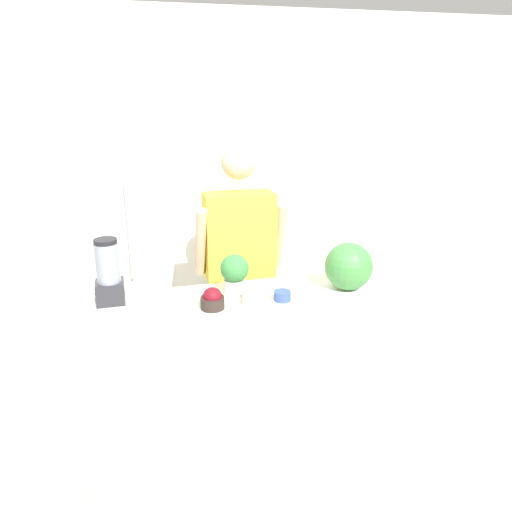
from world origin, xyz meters
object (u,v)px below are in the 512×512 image
object	(u,v)px
watermelon	(349,266)
bowl_small_blue	(282,296)
refrigerator	(100,245)
potted_plant	(235,272)
bowl_cream	(253,296)
person	(240,270)
bowl_cherries	(212,300)
blender	(109,274)

from	to	relation	value
watermelon	bowl_small_blue	distance (m)	0.42
refrigerator	potted_plant	size ratio (longest dim) A/B	8.06
bowl_cream	person	bearing A→B (deg)	83.49
bowl_small_blue	potted_plant	size ratio (longest dim) A/B	0.41
refrigerator	watermelon	xyz separation A→B (m)	(1.40, -1.22, 0.14)
refrigerator	bowl_cherries	world-z (taller)	refrigerator
blender	bowl_cherries	bearing A→B (deg)	-22.89
refrigerator	watermelon	distance (m)	1.86
bowl_cream	blender	bearing A→B (deg)	163.11
refrigerator	person	world-z (taller)	refrigerator
person	bowl_small_blue	distance (m)	0.66
watermelon	blender	size ratio (longest dim) A/B	0.76
watermelon	potted_plant	bearing A→B (deg)	167.80
refrigerator	blender	xyz separation A→B (m)	(0.09, -1.04, 0.15)
potted_plant	blender	bearing A→B (deg)	176.21
person	potted_plant	size ratio (longest dim) A/B	7.37
bowl_cream	refrigerator	bearing A→B (deg)	123.47
watermelon	refrigerator	bearing A→B (deg)	139.08
refrigerator	potted_plant	xyz separation A→B (m)	(0.77, -1.08, 0.11)
refrigerator	blender	world-z (taller)	refrigerator
bowl_cherries	bowl_cream	size ratio (longest dim) A/B	1.05
bowl_cherries	blender	size ratio (longest dim) A/B	0.36
person	watermelon	distance (m)	0.81
person	bowl_cream	xyz separation A→B (m)	(-0.07, -0.66, 0.10)
bowl_cream	potted_plant	bearing A→B (deg)	108.83
watermelon	bowl_cream	xyz separation A→B (m)	(-0.57, -0.04, -0.10)
bowl_small_blue	blender	world-z (taller)	blender
blender	potted_plant	world-z (taller)	blender
bowl_cherries	refrigerator	bearing A→B (deg)	116.02
refrigerator	potted_plant	distance (m)	1.33
bowl_cream	bowl_small_blue	distance (m)	0.17
refrigerator	watermelon	size ratio (longest dim) A/B	6.73
person	refrigerator	bearing A→B (deg)	146.35
bowl_cream	watermelon	bearing A→B (deg)	4.38
bowl_cream	blender	distance (m)	0.79
potted_plant	bowl_cream	bearing A→B (deg)	-71.17
bowl_cream	potted_plant	distance (m)	0.21
refrigerator	watermelon	bearing A→B (deg)	-40.92
bowl_cherries	bowl_small_blue	distance (m)	0.39
bowl_cream	blender	size ratio (longest dim) A/B	0.34
person	bowl_cream	size ratio (longest dim) A/B	13.81
person	watermelon	bearing A→B (deg)	-51.00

